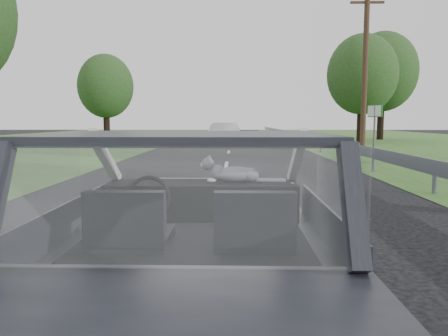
{
  "coord_description": "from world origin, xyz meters",
  "views": [
    {
      "loc": [
        0.27,
        -3.01,
        1.52
      ],
      "look_at": [
        0.19,
        0.59,
        1.13
      ],
      "focal_mm": 35.0,
      "sensor_mm": 36.0,
      "label": 1
    }
  ],
  "objects_px": {
    "subject_car": "(196,233)",
    "utility_pole": "(365,71)",
    "other_car": "(224,134)",
    "highway_sign": "(374,130)",
    "cat": "(235,173)"
  },
  "relations": [
    {
      "from": "subject_car",
      "to": "utility_pole",
      "type": "bearing_deg",
      "value": 70.3
    },
    {
      "from": "cat",
      "to": "other_car",
      "type": "xyz_separation_m",
      "value": [
        -0.68,
        23.81,
        -0.38
      ]
    },
    {
      "from": "subject_car",
      "to": "utility_pole",
      "type": "distance_m",
      "value": 18.72
    },
    {
      "from": "cat",
      "to": "subject_car",
      "type": "bearing_deg",
      "value": -112.76
    },
    {
      "from": "subject_car",
      "to": "highway_sign",
      "type": "xyz_separation_m",
      "value": [
        6.41,
        16.33,
        0.38
      ]
    },
    {
      "from": "subject_car",
      "to": "cat",
      "type": "xyz_separation_m",
      "value": [
        0.28,
        0.65,
        0.35
      ]
    },
    {
      "from": "other_car",
      "to": "cat",
      "type": "bearing_deg",
      "value": -79.2
    },
    {
      "from": "other_car",
      "to": "utility_pole",
      "type": "bearing_deg",
      "value": -37.7
    },
    {
      "from": "other_car",
      "to": "highway_sign",
      "type": "distance_m",
      "value": 10.62
    },
    {
      "from": "subject_car",
      "to": "other_car",
      "type": "xyz_separation_m",
      "value": [
        -0.4,
        24.46,
        -0.03
      ]
    },
    {
      "from": "utility_pole",
      "to": "other_car",
      "type": "bearing_deg",
      "value": 133.14
    },
    {
      "from": "subject_car",
      "to": "cat",
      "type": "distance_m",
      "value": 0.79
    },
    {
      "from": "subject_car",
      "to": "cat",
      "type": "bearing_deg",
      "value": 66.67
    },
    {
      "from": "highway_sign",
      "to": "utility_pole",
      "type": "bearing_deg",
      "value": 75.47
    },
    {
      "from": "other_car",
      "to": "utility_pole",
      "type": "distance_m",
      "value": 10.17
    }
  ]
}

